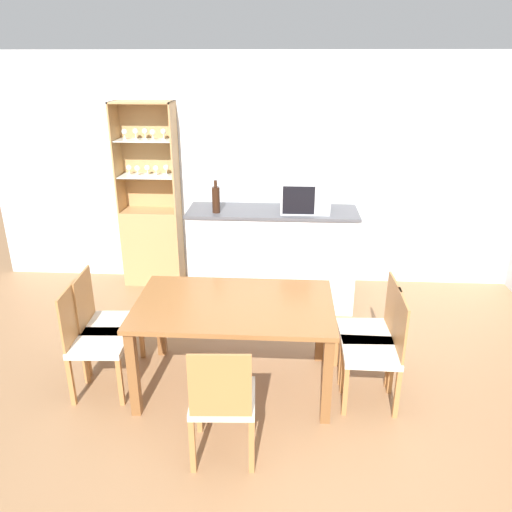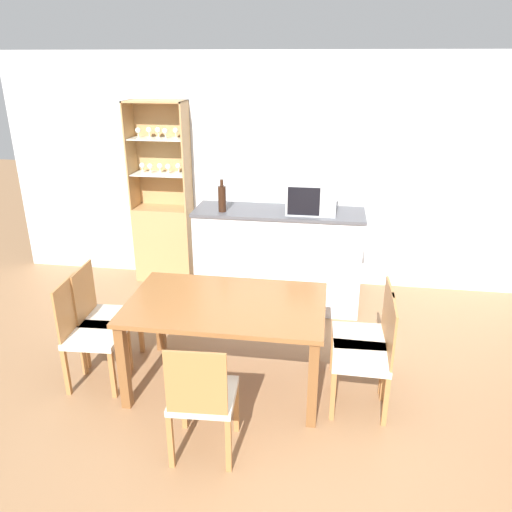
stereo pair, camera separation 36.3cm
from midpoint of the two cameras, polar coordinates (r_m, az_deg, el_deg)
The scene contains 12 objects.
ground_plane at distance 3.79m, azimuth 0.47°, elevation -19.02°, with size 18.00×18.00×0.00m, color #936B47.
wall_back at distance 5.63m, azimuth 1.99°, elevation 9.43°, with size 6.80×0.06×2.55m.
kitchen_counter at distance 5.20m, azimuth -0.16°, elevation -0.27°, with size 1.71×0.54×1.04m.
display_cabinet at distance 5.88m, azimuth -13.51°, elevation 2.74°, with size 0.65×0.33×2.05m.
dining_table at distance 3.87m, azimuth -5.20°, elevation -6.70°, with size 1.51×0.93×0.73m.
dining_chair_head_near at distance 3.32m, azimuth -7.11°, elevation -16.12°, with size 0.44×0.44×0.88m.
dining_chair_side_right_far at distance 4.08m, azimuth 10.53°, elevation -8.49°, with size 0.43×0.43×0.88m.
dining_chair_side_right_near at distance 3.84m, azimuth 10.99°, elevation -10.61°, with size 0.42×0.42×0.88m.
dining_chair_side_left_near at distance 4.14m, azimuth -20.54°, elevation -9.14°, with size 0.43×0.43×0.88m.
dining_chair_side_left_far at distance 4.36m, azimuth -19.12°, elevation -7.30°, with size 0.43×0.43×0.88m.
microwave at distance 4.99m, azimuth 3.54°, elevation 6.92°, with size 0.48×0.39×0.31m.
wine_bottle at distance 4.95m, azimuth -6.71°, elevation 6.45°, with size 0.08×0.08×0.32m.
Camera 1 is at (-0.03, -2.89, 2.48)m, focal length 35.00 mm.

